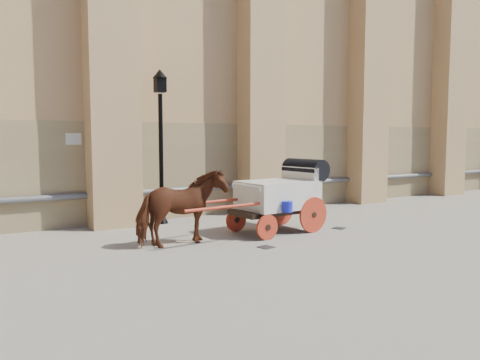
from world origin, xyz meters
TOP-DOWN VIEW (x-y plane):
  - ground at (0.00, 0.00)m, footprint 90.00×90.00m
  - horse at (-0.33, 0.40)m, footprint 2.17×1.12m
  - carriage at (2.72, 0.61)m, footprint 4.53×1.70m
  - street_lamp at (0.34, 3.37)m, footprint 0.42×0.42m
  - drain_grate_near at (1.26, -0.78)m, footprint 0.37×0.37m
  - drain_grate_far at (4.30, 0.06)m, footprint 0.42×0.42m

SIDE VIEW (x-z plane):
  - ground at x=0.00m, z-range 0.00..0.00m
  - drain_grate_near at x=1.26m, z-range 0.00..0.01m
  - drain_grate_far at x=4.30m, z-range 0.00..0.01m
  - horse at x=-0.33m, z-range 0.00..1.78m
  - carriage at x=2.72m, z-range 0.08..2.02m
  - street_lamp at x=0.34m, z-range 0.16..4.67m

